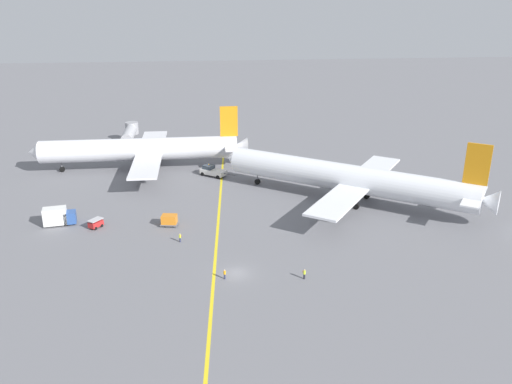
{
  "coord_description": "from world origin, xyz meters",
  "views": [
    {
      "loc": [
        -5.4,
        -71.2,
        40.21
      ],
      "look_at": [
        6.07,
        25.18,
        4.0
      ],
      "focal_mm": 36.32,
      "sensor_mm": 36.0,
      "label": 1
    }
  ],
  "objects": [
    {
      "name": "ground_crew_marshaller_foreground",
      "position": [
        -8.94,
        12.33,
        0.85
      ],
      "size": [
        0.45,
        0.38,
        1.63
      ],
      "color": "#2D3351",
      "rests_on": "ground"
    },
    {
      "name": "ground_crew_ramp_agent_by_cones",
      "position": [
        -1.93,
        -1.51,
        0.85
      ],
      "size": [
        0.36,
        0.36,
        1.63
      ],
      "color": "#2D3351",
      "rests_on": "ground"
    },
    {
      "name": "airliner_being_pushed",
      "position": [
        25.85,
        28.09,
        5.12
      ],
      "size": [
        50.57,
        40.33,
        15.78
      ],
      "color": "white",
      "rests_on": "ground"
    },
    {
      "name": "ground_crew_wing_walker_right",
      "position": [
        10.18,
        -2.92,
        0.86
      ],
      "size": [
        0.49,
        0.36,
        1.65
      ],
      "color": "black",
      "rests_on": "ground"
    },
    {
      "name": "gse_container_dolly_flat",
      "position": [
        -11.07,
        19.64,
        1.17
      ],
      "size": [
        3.54,
        2.73,
        2.15
      ],
      "color": "slate",
      "rests_on": "ground"
    },
    {
      "name": "gse_catering_truck_tall",
      "position": [
        -31.77,
        22.49,
        1.76
      ],
      "size": [
        6.13,
        3.23,
        3.5
      ],
      "color": "#2D5199",
      "rests_on": "ground"
    },
    {
      "name": "gse_baggage_cart_trailing",
      "position": [
        -24.74,
        20.33,
        0.86
      ],
      "size": [
        2.9,
        3.13,
        1.71
      ],
      "color": "red",
      "rests_on": "ground"
    },
    {
      "name": "jet_bridge",
      "position": [
        -24.37,
        78.4,
        4.08
      ],
      "size": [
        3.84,
        16.33,
        5.86
      ],
      "color": "#B7B7BC",
      "rests_on": "ground"
    },
    {
      "name": "taxiway_stripe",
      "position": [
        -2.7,
        10.0,
        0.0
      ],
      "size": [
        10.33,
        119.64,
        0.01
      ],
      "primitive_type": "cube",
      "rotation": [
        0.0,
        0.0,
        -0.08
      ],
      "color": "yellow",
      "rests_on": "ground"
    },
    {
      "name": "pushback_tug",
      "position": [
        -1.75,
        48.41,
        1.18
      ],
      "size": [
        8.43,
        7.06,
        2.79
      ],
      "color": "white",
      "rests_on": "ground"
    },
    {
      "name": "ground_plane",
      "position": [
        0.0,
        0.0,
        0.0
      ],
      "size": [
        600.0,
        600.0,
        0.0
      ],
      "primitive_type": "plane",
      "color": "slate"
    },
    {
      "name": "airliner_at_gate_left",
      "position": [
        -19.0,
        55.58,
        5.12
      ],
      "size": [
        53.67,
        42.07,
        15.49
      ],
      "color": "silver",
      "rests_on": "ground"
    }
  ]
}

